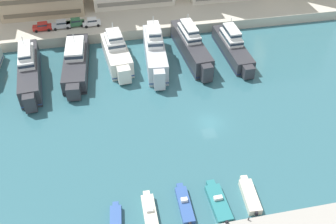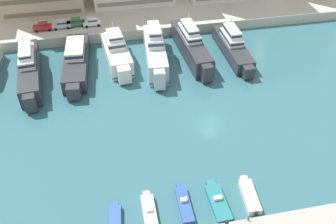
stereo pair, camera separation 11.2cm
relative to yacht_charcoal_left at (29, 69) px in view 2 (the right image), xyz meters
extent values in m
plane|color=#336670|center=(30.87, -19.11, -2.37)|extent=(400.00, 400.00, 0.00)
cube|color=#333338|center=(0.00, 0.05, -0.54)|extent=(5.19, 18.82, 3.66)
cube|color=#333338|center=(0.82, -10.03, -0.44)|extent=(2.17, 2.00, 3.11)
cube|color=#334C7F|center=(0.00, 0.05, -1.73)|extent=(5.24, 19.01, 0.24)
cube|color=white|center=(-0.12, 1.44, 2.04)|extent=(3.50, 8.01, 1.48)
cube|color=#233342|center=(-0.12, 1.44, 2.19)|extent=(3.54, 8.09, 0.53)
cube|color=white|center=(-0.12, 1.44, 3.37)|extent=(2.73, 6.25, 1.17)
cube|color=#233342|center=(-0.12, 1.44, 3.48)|extent=(2.76, 6.31, 0.42)
cylinder|color=silver|center=(-0.21, 2.61, 4.85)|extent=(0.16, 0.16, 1.80)
cube|color=#333338|center=(-0.80, 9.76, -1.36)|extent=(3.19, 1.15, 0.20)
cube|color=#333338|center=(8.88, 2.09, -0.85)|extent=(5.61, 18.12, 3.04)
cube|color=#333338|center=(8.23, -7.82, -0.77)|extent=(2.59, 2.38, 2.58)
cube|color=black|center=(8.88, 2.09, -1.84)|extent=(5.66, 18.31, 0.24)
cube|color=white|center=(8.97, 3.43, 1.53)|extent=(3.95, 7.72, 1.72)
cube|color=#233342|center=(8.97, 3.43, 1.70)|extent=(4.00, 7.79, 0.62)
cylinder|color=silver|center=(9.04, 4.55, 3.29)|extent=(0.16, 0.16, 1.80)
cube|color=#333338|center=(9.50, 11.46, -1.53)|extent=(3.83, 1.15, 0.20)
cube|color=silver|center=(17.12, 2.87, -0.56)|extent=(5.63, 13.45, 3.62)
cube|color=silver|center=(17.82, -4.64, -0.47)|extent=(2.64, 2.44, 3.08)
cube|color=#334C7F|center=(17.12, 2.87, -1.73)|extent=(5.69, 13.59, 0.24)
cube|color=white|center=(17.03, 3.85, 2.10)|extent=(3.96, 5.80, 1.69)
cube|color=#233342|center=(17.03, 3.85, 2.27)|extent=(4.01, 5.86, 0.61)
cube|color=white|center=(17.03, 3.85, 3.50)|extent=(3.09, 4.52, 1.12)
cube|color=#233342|center=(17.03, 3.85, 3.61)|extent=(3.13, 4.57, 0.40)
cylinder|color=silver|center=(16.95, 4.67, 4.96)|extent=(0.16, 0.16, 1.80)
cube|color=silver|center=(16.47, 9.84, -1.37)|extent=(3.84, 1.25, 0.20)
cube|color=silver|center=(24.86, 1.16, -0.18)|extent=(5.21, 17.12, 4.38)
cube|color=silver|center=(24.09, -8.09, -0.07)|extent=(2.25, 2.08, 3.73)
cube|color=#334C7F|center=(24.86, 1.16, -1.60)|extent=(5.26, 17.29, 0.24)
cube|color=white|center=(24.97, 2.42, 2.91)|extent=(3.56, 7.30, 1.78)
cube|color=#233342|center=(24.97, 2.42, 3.08)|extent=(3.60, 7.38, 0.64)
cube|color=white|center=(24.97, 2.42, 4.51)|extent=(2.78, 5.70, 1.43)
cube|color=#233342|center=(24.97, 2.42, 4.65)|extent=(2.81, 5.75, 0.51)
cylinder|color=silver|center=(25.06, 3.48, 6.12)|extent=(0.16, 0.16, 1.80)
cube|color=silver|center=(25.60, 10.01, -1.16)|extent=(3.31, 1.17, 0.20)
cube|color=#333338|center=(32.73, 2.42, -0.38)|extent=(4.96, 18.37, 3.98)
cube|color=#333338|center=(33.42, -7.47, -0.28)|extent=(2.16, 1.99, 3.38)
cube|color=#192347|center=(32.73, 2.42, -1.67)|extent=(5.01, 18.56, 0.24)
cube|color=white|center=(32.63, 3.78, 2.32)|extent=(3.41, 7.81, 1.40)
cube|color=#233342|center=(32.63, 3.78, 2.46)|extent=(3.45, 7.89, 0.51)
cube|color=white|center=(32.63, 3.78, 3.63)|extent=(2.66, 6.09, 1.22)
cube|color=#233342|center=(32.63, 3.78, 3.75)|extent=(2.69, 6.15, 0.44)
cylinder|color=silver|center=(32.55, 4.92, 5.14)|extent=(0.16, 0.16, 1.80)
cube|color=#333338|center=(32.06, 11.93, -1.27)|extent=(3.20, 1.12, 0.20)
cube|color=#333338|center=(41.56, 1.17, -0.96)|extent=(4.13, 16.45, 2.81)
cube|color=#333338|center=(41.75, -7.87, -0.89)|extent=(2.12, 1.93, 2.39)
cube|color=#192347|center=(41.56, 1.17, -1.88)|extent=(4.17, 16.61, 0.24)
cube|color=white|center=(41.54, 2.39, 1.12)|extent=(3.09, 6.94, 1.36)
cube|color=#233342|center=(41.54, 2.39, 1.26)|extent=(3.13, 7.01, 0.49)
cube|color=white|center=(41.54, 2.39, 2.50)|extent=(2.41, 5.41, 1.40)
cube|color=#233342|center=(41.54, 2.39, 2.64)|extent=(2.44, 5.46, 0.50)
cylinder|color=silver|center=(41.51, 3.43, 4.10)|extent=(0.16, 0.16, 1.80)
cube|color=#333338|center=(41.38, 9.80, -1.59)|extent=(3.23, 0.97, 0.20)
cube|color=#33569E|center=(13.20, -36.04, -1.97)|extent=(1.99, 5.54, 0.80)
cube|color=#33569E|center=(13.47, -33.04, -1.97)|extent=(0.89, 0.75, 0.68)
cube|color=beige|center=(17.81, -35.65, -1.92)|extent=(1.78, 6.31, 0.90)
cube|color=beige|center=(17.85, -32.17, -1.92)|extent=(0.94, 0.78, 0.76)
cube|color=silver|center=(17.82, -35.18, -1.29)|extent=(0.94, 0.61, 0.37)
cube|color=#283847|center=(17.82, -34.90, -1.23)|extent=(0.85, 0.09, 0.22)
cube|color=#33569E|center=(22.67, -34.90, -1.98)|extent=(1.71, 5.80, 0.78)
cube|color=#33569E|center=(22.71, -31.69, -1.98)|extent=(0.90, 0.74, 0.66)
cube|color=silver|center=(22.68, -34.47, -1.36)|extent=(0.90, 0.61, 0.46)
cube|color=#283847|center=(22.68, -34.19, -1.29)|extent=(0.81, 0.09, 0.27)
cube|color=black|center=(22.63, -37.97, -1.83)|extent=(0.36, 0.28, 0.60)
cube|color=teal|center=(27.27, -35.57, -1.94)|extent=(2.33, 6.01, 0.85)
cube|color=teal|center=(27.17, -32.16, -1.94)|extent=(1.22, 1.01, 0.72)
cube|color=silver|center=(27.25, -35.12, -1.28)|extent=(1.21, 0.63, 0.46)
cube|color=#283847|center=(27.25, -34.84, -1.21)|extent=(1.08, 0.11, 0.28)
cube|color=black|center=(27.36, -38.72, -1.79)|extent=(0.37, 0.29, 0.60)
cube|color=beige|center=(31.84, -35.39, -1.86)|extent=(2.21, 5.52, 1.02)
cube|color=beige|center=(32.07, -32.34, -1.86)|extent=(1.05, 0.89, 0.87)
cube|color=black|center=(31.62, -38.26, -1.71)|extent=(0.38, 0.31, 0.60)
cube|color=red|center=(1.82, 15.67, 0.65)|extent=(4.13, 1.77, 0.80)
cube|color=red|center=(1.97, 15.67, 1.39)|extent=(2.13, 1.59, 0.68)
cube|color=#1E2833|center=(1.97, 15.67, 1.39)|extent=(2.08, 1.61, 0.37)
cylinder|color=black|center=(0.48, 14.80, 0.25)|extent=(0.64, 0.23, 0.64)
cylinder|color=black|center=(0.45, 16.50, 0.25)|extent=(0.64, 0.23, 0.64)
cylinder|color=black|center=(3.18, 14.84, 0.25)|extent=(0.64, 0.23, 0.64)
cylinder|color=black|center=(3.15, 16.54, 0.25)|extent=(0.64, 0.23, 0.64)
cube|color=#B7BCC1|center=(5.92, 15.83, 0.65)|extent=(4.16, 1.86, 0.80)
cube|color=#B7BCC1|center=(6.07, 15.84, 1.39)|extent=(2.16, 1.64, 0.68)
cube|color=#1E2833|center=(6.07, 15.84, 1.39)|extent=(2.12, 1.65, 0.37)
cylinder|color=black|center=(4.60, 14.93, 0.25)|extent=(0.65, 0.24, 0.64)
cylinder|color=black|center=(4.54, 16.63, 0.25)|extent=(0.65, 0.24, 0.64)
cylinder|color=black|center=(7.30, 15.04, 0.25)|extent=(0.65, 0.24, 0.64)
cylinder|color=black|center=(7.24, 16.74, 0.25)|extent=(0.65, 0.24, 0.64)
cube|color=#2D6642|center=(9.10, 16.20, 0.65)|extent=(4.18, 1.90, 0.80)
cube|color=#2D6642|center=(9.25, 16.21, 1.39)|extent=(2.18, 1.66, 0.68)
cube|color=#1E2833|center=(9.25, 16.21, 1.39)|extent=(2.13, 1.68, 0.37)
cylinder|color=black|center=(7.80, 15.28, 0.25)|extent=(0.65, 0.25, 0.64)
cylinder|color=black|center=(7.71, 16.98, 0.25)|extent=(0.65, 0.25, 0.64)
cylinder|color=black|center=(10.49, 15.42, 0.25)|extent=(0.65, 0.25, 0.64)
cylinder|color=black|center=(10.41, 17.12, 0.25)|extent=(0.65, 0.25, 0.64)
cube|color=white|center=(12.75, 15.66, 0.65)|extent=(4.17, 1.88, 0.80)
cube|color=white|center=(12.90, 15.67, 1.39)|extent=(2.17, 1.65, 0.68)
cube|color=#1E2833|center=(12.90, 15.67, 1.39)|extent=(2.13, 1.67, 0.37)
cylinder|color=black|center=(11.44, 14.75, 0.25)|extent=(0.65, 0.25, 0.64)
cylinder|color=black|center=(11.37, 16.45, 0.25)|extent=(0.65, 0.25, 0.64)
cylinder|color=black|center=(14.14, 14.87, 0.25)|extent=(0.65, 0.25, 0.64)
cylinder|color=black|center=(14.06, 16.57, 0.25)|extent=(0.65, 0.25, 0.64)
cube|color=#6D5F4B|center=(1.86, 20.59, 1.55)|extent=(17.42, 0.24, 0.90)
cube|color=#6D5F4B|center=(1.86, 20.59, 4.78)|extent=(17.42, 0.24, 0.90)
cube|color=gray|center=(23.73, 22.26, 1.62)|extent=(18.38, 0.24, 0.90)
cylinder|color=#2D2D33|center=(30.25, -38.91, -1.57)|extent=(0.18, 0.18, 0.45)
sphere|color=#2D2D33|center=(30.25, -38.91, -1.29)|extent=(0.20, 0.20, 0.20)
camera|label=1|loc=(14.47, -64.12, 40.75)|focal=40.00mm
camera|label=2|loc=(14.58, -64.14, 40.75)|focal=40.00mm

